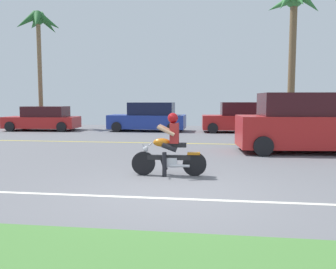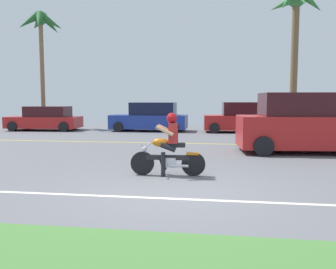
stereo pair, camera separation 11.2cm
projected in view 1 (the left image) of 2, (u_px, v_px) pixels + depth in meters
ground at (188, 166)px, 9.83m from camera, size 56.00×30.00×0.04m
lane_line_near at (172, 199)px, 6.46m from camera, size 50.40×0.12×0.01m
lane_line_far at (197, 144)px, 14.58m from camera, size 50.40×0.12×0.01m
motorcyclist at (170, 149)px, 8.40m from camera, size 1.78×0.58×1.49m
suv_nearby at (309, 124)px, 12.11m from camera, size 4.96×2.40×2.02m
parked_car_0 at (43, 119)px, 20.85m from camera, size 4.27×2.16×1.41m
parked_car_1 at (149, 118)px, 20.43m from camera, size 4.35×1.95×1.64m
parked_car_2 at (238, 118)px, 19.73m from camera, size 3.93×2.03×1.66m
palm_tree_0 at (293, 15)px, 20.71m from camera, size 3.20×3.39×8.29m
palm_tree_1 at (39, 30)px, 22.53m from camera, size 2.81×2.88×7.37m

